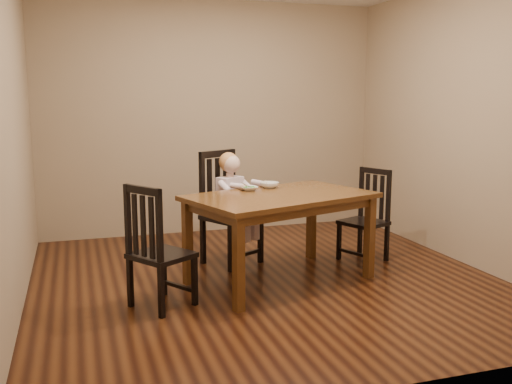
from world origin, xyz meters
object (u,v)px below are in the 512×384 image
object	(u,v)px
dining_table	(280,204)
bowl_peas	(249,188)
toddler	(232,196)
chair_child	(228,210)
bowl_veg	(269,185)
chair_right	(367,217)
chair_left	(157,250)

from	to	relation	value
dining_table	bowl_peas	size ratio (longest dim) A/B	11.42
dining_table	bowl_peas	xyz separation A→B (m)	(-0.20, 0.26, 0.11)
toddler	chair_child	bearing A→B (deg)	-90.00
bowl_peas	bowl_veg	xyz separation A→B (m)	(0.22, 0.09, 0.01)
chair_child	dining_table	bearing A→B (deg)	83.40
chair_right	chair_child	bearing A→B (deg)	53.56
toddler	chair_right	bearing A→B (deg)	138.50
chair_left	bowl_peas	size ratio (longest dim) A/B	6.23
chair_left	chair_right	size ratio (longest dim) A/B	1.06
bowl_peas	bowl_veg	bearing A→B (deg)	21.29
chair_right	chair_left	bearing A→B (deg)	85.47
dining_table	chair_child	world-z (taller)	chair_child
chair_child	toddler	size ratio (longest dim) A/B	1.95
toddler	bowl_veg	xyz separation A→B (m)	(0.28, -0.30, 0.14)
dining_table	chair_left	world-z (taller)	chair_left
chair_left	bowl_veg	size ratio (longest dim) A/B	5.63
dining_table	toddler	distance (m)	0.70
chair_child	chair_left	size ratio (longest dim) A/B	1.13
dining_table	chair_child	size ratio (longest dim) A/B	1.62
chair_child	chair_right	xyz separation A→B (m)	(1.32, -0.33, -0.09)
chair_left	dining_table	bearing A→B (deg)	73.45
chair_child	bowl_veg	xyz separation A→B (m)	(0.31, -0.34, 0.28)
chair_left	bowl_peas	world-z (taller)	chair_left
chair_child	chair_right	size ratio (longest dim) A/B	1.20
chair_child	toddler	xyz separation A→B (m)	(0.03, -0.05, 0.14)
chair_child	toddler	bearing A→B (deg)	90.00
dining_table	bowl_peas	world-z (taller)	bowl_peas
chair_right	toddler	bearing A→B (deg)	55.29
chair_child	chair_right	distance (m)	1.37
chair_left	toddler	world-z (taller)	chair_left
chair_right	toddler	size ratio (longest dim) A/B	1.62
chair_right	bowl_veg	distance (m)	1.08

